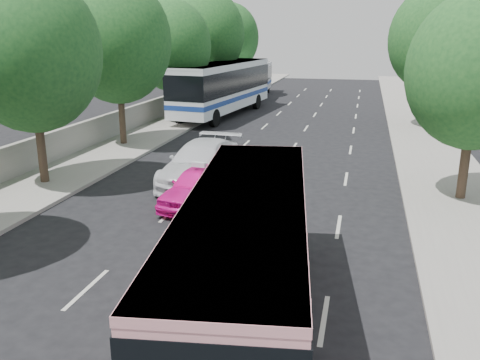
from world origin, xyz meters
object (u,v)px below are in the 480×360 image
(white_pickup, at_px, (201,163))
(pink_taxi, at_px, (199,186))
(tour_coach_front, at_px, (223,84))
(tour_coach_rear, at_px, (254,77))
(pink_bus, at_px, (246,247))

(white_pickup, bearing_deg, pink_taxi, -71.69)
(tour_coach_front, bearing_deg, tour_coach_rear, 97.75)
(pink_taxi, relative_size, tour_coach_front, 0.31)
(pink_bus, height_order, tour_coach_rear, tour_coach_rear)
(pink_taxi, distance_m, tour_coach_rear, 33.55)
(pink_taxi, height_order, tour_coach_front, tour_coach_front)
(white_pickup, height_order, tour_coach_rear, tour_coach_rear)
(pink_bus, height_order, pink_taxi, pink_bus)
(pink_bus, xyz_separation_m, tour_coach_front, (-8.48, 28.54, 0.53))
(white_pickup, relative_size, tour_coach_rear, 0.56)
(tour_coach_rear, bearing_deg, white_pickup, -86.05)
(pink_taxi, height_order, white_pickup, white_pickup)
(tour_coach_rear, bearing_deg, tour_coach_front, -93.04)
(pink_taxi, bearing_deg, tour_coach_front, 110.46)
(pink_bus, xyz_separation_m, pink_taxi, (-3.64, 7.77, -1.19))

